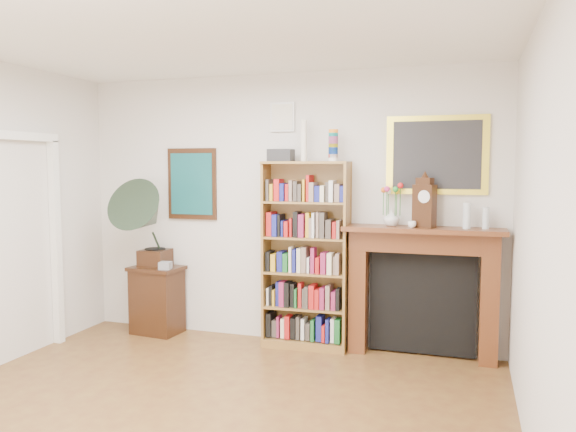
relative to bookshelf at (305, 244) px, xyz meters
The scene contains 15 objects.
room 2.37m from the bookshelf, 97.26° to the right, with size 4.51×5.01×2.81m.
door_casing 2.75m from the bookshelf, 155.81° to the right, with size 0.08×1.02×2.17m.
teal_poster 1.48m from the bookshelf, behind, with size 0.58×0.04×0.78m.
small_picture 1.33m from the bookshelf, 152.32° to the left, with size 0.26×0.04×0.30m.
gilt_painting 1.55m from the bookshelf, ahead, with size 0.95×0.04×0.75m.
bookshelf is the anchor object (origin of this frame).
side_cabinet 1.83m from the bookshelf, behind, with size 0.55×0.40×0.74m, color black.
fireplace 1.19m from the bookshelf, ahead, with size 1.51×0.37×1.27m.
gramophone 1.76m from the bookshelf, behind, with size 0.61×0.75×0.97m.
cd_stack 1.55m from the bookshelf, behind, with size 0.12×0.12×0.08m, color #A0A1AC.
mantel_clock 1.24m from the bookshelf, ahead, with size 0.23×0.18×0.47m.
flower_vase 0.90m from the bookshelf, ahead, with size 0.15×0.15×0.16m, color silver.
teacup 1.08m from the bookshelf, ahead, with size 0.08×0.08×0.06m, color white.
bottle_left 1.58m from the bookshelf, ahead, with size 0.07×0.07×0.24m, color silver.
bottle_right 1.74m from the bookshelf, ahead, with size 0.06×0.06×0.20m, color silver.
Camera 1 is at (1.85, -3.07, 1.84)m, focal length 35.00 mm.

